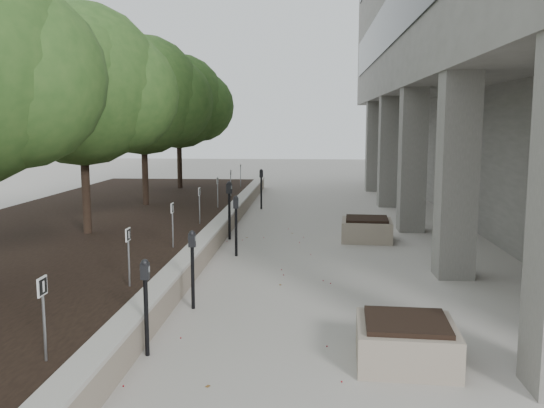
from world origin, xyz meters
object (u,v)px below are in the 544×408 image
(parking_meter_1, at_px, (146,308))
(parking_meter_4, at_px, (229,210))
(parking_meter_5, at_px, (261,189))
(planter_front, at_px, (406,341))
(crabapple_tree_5, at_px, (179,121))
(planter_back, at_px, (367,229))
(parking_meter_3, at_px, (236,226))
(parking_meter_2, at_px, (193,270))
(crabapple_tree_4, at_px, (144,121))
(crabapple_tree_3, at_px, (83,119))

(parking_meter_1, bearing_deg, parking_meter_4, 89.03)
(parking_meter_5, relative_size, planter_front, 1.17)
(parking_meter_4, bearing_deg, crabapple_tree_5, 130.80)
(parking_meter_4, relative_size, planter_back, 1.20)
(parking_meter_3, height_order, parking_meter_5, parking_meter_5)
(crabapple_tree_5, bearing_deg, planter_back, -51.05)
(parking_meter_3, distance_m, planter_front, 6.54)
(parking_meter_3, bearing_deg, planter_front, -66.56)
(parking_meter_3, bearing_deg, parking_meter_4, 99.33)
(crabapple_tree_5, xyz_separation_m, parking_meter_3, (3.67, -10.50, -2.42))
(parking_meter_3, height_order, parking_meter_4, parking_meter_4)
(crabapple_tree_5, xyz_separation_m, parking_meter_2, (3.46, -14.36, -2.47))
(parking_meter_2, height_order, planter_front, parking_meter_2)
(planter_back, bearing_deg, crabapple_tree_4, 153.19)
(parking_meter_5, bearing_deg, planter_front, -93.24)
(parking_meter_4, distance_m, parking_meter_5, 5.55)
(planter_back, bearing_deg, parking_meter_1, -114.46)
(crabapple_tree_5, xyz_separation_m, planter_back, (6.83, -8.45, -2.82))
(parking_meter_3, bearing_deg, crabapple_tree_5, 106.23)
(crabapple_tree_4, bearing_deg, parking_meter_5, 28.50)
(crabapple_tree_5, relative_size, parking_meter_3, 3.89)
(parking_meter_5, bearing_deg, parking_meter_2, -106.62)
(parking_meter_1, height_order, parking_meter_5, parking_meter_5)
(parking_meter_4, height_order, planter_back, parking_meter_4)
(planter_front, bearing_deg, parking_meter_4, 113.22)
(parking_meter_4, bearing_deg, crabapple_tree_3, -136.23)
(parking_meter_2, xyz_separation_m, planter_back, (3.38, 5.91, -0.35))
(crabapple_tree_5, bearing_deg, parking_meter_4, -69.23)
(crabapple_tree_3, xyz_separation_m, parking_meter_1, (3.25, -6.33, -2.47))
(parking_meter_2, bearing_deg, crabapple_tree_3, 131.13)
(parking_meter_1, relative_size, parking_meter_3, 0.93)
(crabapple_tree_4, height_order, parking_meter_4, crabapple_tree_4)
(parking_meter_4, xyz_separation_m, planter_back, (3.58, 0.12, -0.47))
(crabapple_tree_4, height_order, parking_meter_1, crabapple_tree_4)
(parking_meter_2, relative_size, planter_back, 1.02)
(crabapple_tree_4, xyz_separation_m, parking_meter_2, (3.46, -9.36, -2.47))
(planter_front, bearing_deg, parking_meter_5, 102.58)
(parking_meter_2, relative_size, parking_meter_4, 0.85)
(crabapple_tree_5, bearing_deg, crabapple_tree_3, -90.00)
(planter_back, bearing_deg, crabapple_tree_5, 128.95)
(crabapple_tree_3, distance_m, parking_meter_2, 6.09)
(crabapple_tree_4, xyz_separation_m, crabapple_tree_5, (0.00, 5.00, 0.00))
(crabapple_tree_3, xyz_separation_m, parking_meter_5, (3.62, 6.96, -2.40))
(crabapple_tree_3, height_order, parking_meter_1, crabapple_tree_3)
(parking_meter_1, bearing_deg, parking_meter_3, 84.87)
(parking_meter_5, distance_m, planter_front, 13.64)
(parking_meter_5, height_order, planter_front, parking_meter_5)
(crabapple_tree_3, xyz_separation_m, parking_meter_4, (3.25, 1.43, -2.35))
(parking_meter_3, bearing_deg, crabapple_tree_3, 169.17)
(crabapple_tree_5, relative_size, parking_meter_1, 4.21)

